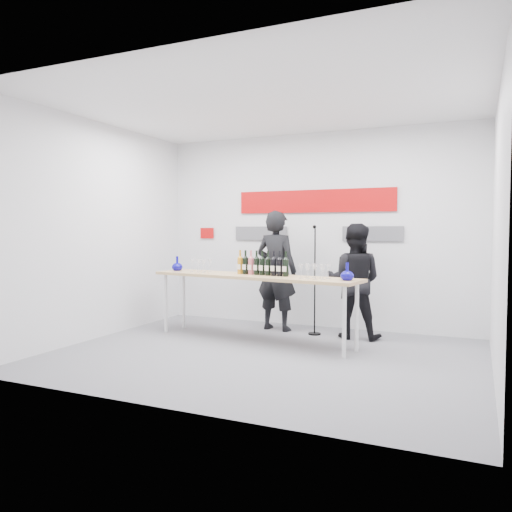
# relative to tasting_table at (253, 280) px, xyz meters

# --- Properties ---
(ground) EXTENTS (5.00, 5.00, 0.00)m
(ground) POSITION_rel_tasting_table_xyz_m (0.43, -0.63, -0.83)
(ground) COLOR slate
(ground) RESTS_ON ground
(back_wall) EXTENTS (5.00, 0.04, 3.00)m
(back_wall) POSITION_rel_tasting_table_xyz_m (0.43, 1.37, 0.67)
(back_wall) COLOR silver
(back_wall) RESTS_ON ground
(signage) EXTENTS (3.38, 0.02, 0.79)m
(signage) POSITION_rel_tasting_table_xyz_m (0.38, 1.34, 0.98)
(signage) COLOR #B30708
(signage) RESTS_ON back_wall
(tasting_table) EXTENTS (3.05, 1.04, 0.90)m
(tasting_table) POSITION_rel_tasting_table_xyz_m (0.00, 0.00, 0.00)
(tasting_table) COLOR tan
(tasting_table) RESTS_ON ground
(wine_bottles) EXTENTS (0.80, 0.19, 0.33)m
(wine_bottles) POSITION_rel_tasting_table_xyz_m (0.13, 0.03, 0.23)
(wine_bottles) COLOR #BF7F19
(wine_bottles) RESTS_ON tasting_table
(decanter_left) EXTENTS (0.16, 0.16, 0.21)m
(decanter_left) POSITION_rel_tasting_table_xyz_m (-1.33, 0.20, 0.18)
(decanter_left) COLOR #0B0786
(decanter_left) RESTS_ON tasting_table
(decanter_right) EXTENTS (0.16, 0.16, 0.21)m
(decanter_right) POSITION_rel_tasting_table_xyz_m (1.33, -0.20, 0.18)
(decanter_right) COLOR #0B0786
(decanter_right) RESTS_ON tasting_table
(glasses_left) EXTENTS (0.29, 0.25, 0.18)m
(glasses_left) POSITION_rel_tasting_table_xyz_m (-0.88, 0.13, 0.16)
(glasses_left) COLOR silver
(glasses_left) RESTS_ON tasting_table
(glasses_right) EXTENTS (0.38, 0.27, 0.18)m
(glasses_right) POSITION_rel_tasting_table_xyz_m (0.91, -0.14, 0.16)
(glasses_right) COLOR silver
(glasses_right) RESTS_ON tasting_table
(presenter_left) EXTENTS (0.70, 0.51, 1.79)m
(presenter_left) POSITION_rel_tasting_table_xyz_m (0.01, 0.83, 0.06)
(presenter_left) COLOR black
(presenter_left) RESTS_ON ground
(presenter_right) EXTENTS (0.81, 0.65, 1.59)m
(presenter_right) POSITION_rel_tasting_table_xyz_m (1.20, 0.75, -0.03)
(presenter_right) COLOR black
(presenter_right) RESTS_ON ground
(mic_stand) EXTENTS (0.18, 0.18, 1.57)m
(mic_stand) POSITION_rel_tasting_table_xyz_m (0.64, 0.74, -0.35)
(mic_stand) COLOR black
(mic_stand) RESTS_ON ground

